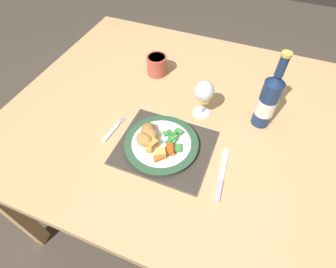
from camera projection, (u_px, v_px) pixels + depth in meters
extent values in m
plane|color=#4C4238|center=(179.00, 199.00, 1.56)|extent=(6.00, 6.00, 0.00)
cube|color=tan|center=(185.00, 115.00, 1.01)|extent=(1.32, 1.08, 0.04)
cube|color=tan|center=(14.00, 211.00, 1.15)|extent=(0.06, 0.06, 0.70)
cube|color=tan|center=(120.00, 79.00, 1.72)|extent=(0.06, 0.06, 0.70)
cube|color=tan|center=(315.00, 132.00, 1.44)|extent=(0.06, 0.06, 0.70)
cube|color=brown|center=(165.00, 147.00, 0.88)|extent=(0.31, 0.26, 0.01)
cube|color=#3C352E|center=(165.00, 147.00, 0.88)|extent=(0.30, 0.26, 0.00)
cylinder|color=white|center=(161.00, 145.00, 0.88)|extent=(0.20, 0.20, 0.01)
cylinder|color=#2D5638|center=(161.00, 143.00, 0.87)|extent=(0.25, 0.25, 0.01)
cylinder|color=white|center=(161.00, 143.00, 0.87)|extent=(0.20, 0.20, 0.00)
ellipsoid|color=tan|center=(149.00, 136.00, 0.86)|extent=(0.07, 0.08, 0.04)
ellipsoid|color=#B77F3D|center=(145.00, 140.00, 0.85)|extent=(0.08, 0.07, 0.04)
ellipsoid|color=#A87033|center=(148.00, 129.00, 0.88)|extent=(0.05, 0.06, 0.04)
cube|color=#338438|center=(170.00, 132.00, 0.89)|extent=(0.02, 0.02, 0.01)
cube|color=#338438|center=(173.00, 148.00, 0.84)|extent=(0.03, 0.02, 0.01)
cube|color=#338438|center=(169.00, 141.00, 0.86)|extent=(0.02, 0.03, 0.01)
cube|color=#4CA84C|center=(174.00, 140.00, 0.87)|extent=(0.02, 0.03, 0.01)
cube|color=green|center=(165.00, 134.00, 0.88)|extent=(0.02, 0.02, 0.01)
cube|color=#338438|center=(174.00, 136.00, 0.88)|extent=(0.03, 0.03, 0.01)
cube|color=green|center=(178.00, 148.00, 0.84)|extent=(0.02, 0.03, 0.01)
cube|color=#338438|center=(174.00, 134.00, 0.87)|extent=(0.02, 0.02, 0.01)
cube|color=#338438|center=(170.00, 138.00, 0.87)|extent=(0.02, 0.02, 0.01)
cube|color=#338438|center=(174.00, 139.00, 0.87)|extent=(0.02, 0.02, 0.01)
cube|color=green|center=(179.00, 131.00, 0.89)|extent=(0.03, 0.02, 0.01)
cube|color=#4CA84C|center=(174.00, 137.00, 0.87)|extent=(0.02, 0.02, 0.01)
cylinder|color=orange|center=(171.00, 150.00, 0.83)|extent=(0.03, 0.04, 0.02)
cylinder|color=#CC5119|center=(169.00, 149.00, 0.83)|extent=(0.03, 0.04, 0.02)
cylinder|color=orange|center=(166.00, 149.00, 0.84)|extent=(0.02, 0.04, 0.02)
cylinder|color=orange|center=(167.00, 150.00, 0.83)|extent=(0.03, 0.05, 0.02)
cylinder|color=orange|center=(160.00, 157.00, 0.82)|extent=(0.04, 0.04, 0.02)
cube|color=silver|center=(111.00, 133.00, 0.92)|extent=(0.02, 0.08, 0.01)
cube|color=silver|center=(119.00, 124.00, 0.95)|extent=(0.01, 0.02, 0.01)
cube|color=silver|center=(123.00, 121.00, 0.96)|extent=(0.00, 0.02, 0.00)
cube|color=silver|center=(122.00, 120.00, 0.96)|extent=(0.00, 0.02, 0.00)
cube|color=silver|center=(121.00, 120.00, 0.96)|extent=(0.00, 0.02, 0.00)
cube|color=silver|center=(120.00, 120.00, 0.96)|extent=(0.00, 0.02, 0.00)
cube|color=silver|center=(224.00, 165.00, 0.84)|extent=(0.03, 0.13, 0.00)
cube|color=#B2B2B7|center=(218.00, 191.00, 0.78)|extent=(0.02, 0.07, 0.01)
cylinder|color=silver|center=(201.00, 113.00, 0.99)|extent=(0.06, 0.06, 0.00)
cylinder|color=silver|center=(202.00, 106.00, 0.96)|extent=(0.01, 0.01, 0.07)
ellipsoid|color=silver|center=(204.00, 91.00, 0.90)|extent=(0.07, 0.07, 0.08)
cylinder|color=#EACC66|center=(204.00, 96.00, 0.92)|extent=(0.05, 0.05, 0.03)
cylinder|color=navy|center=(267.00, 104.00, 0.89)|extent=(0.07, 0.07, 0.18)
cone|color=navy|center=(277.00, 79.00, 0.81)|extent=(0.07, 0.07, 0.03)
cylinder|color=navy|center=(282.00, 66.00, 0.77)|extent=(0.03, 0.03, 0.07)
cylinder|color=#BFB74C|center=(287.00, 54.00, 0.74)|extent=(0.03, 0.03, 0.01)
cylinder|color=white|center=(266.00, 106.00, 0.89)|extent=(0.07, 0.07, 0.06)
cube|color=gold|center=(153.00, 144.00, 0.84)|extent=(0.04, 0.04, 0.03)
cube|color=#DBB256|center=(161.00, 154.00, 0.82)|extent=(0.04, 0.04, 0.03)
cube|color=gold|center=(149.00, 149.00, 0.84)|extent=(0.02, 0.02, 0.02)
cylinder|color=#B24C42|center=(157.00, 65.00, 1.11)|extent=(0.09, 0.09, 0.08)
cylinder|color=maroon|center=(157.00, 58.00, 1.08)|extent=(0.07, 0.07, 0.01)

